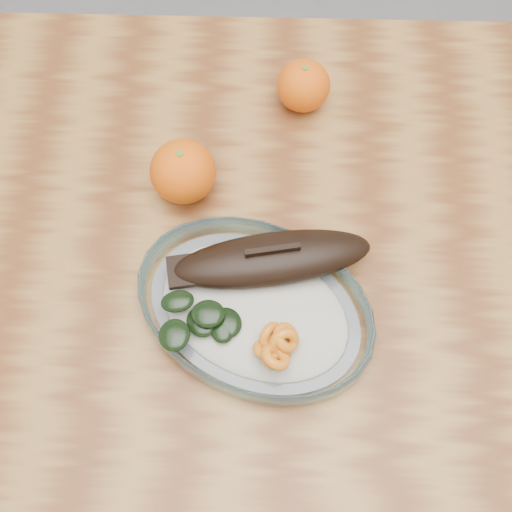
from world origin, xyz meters
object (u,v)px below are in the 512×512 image
orange_left (183,172)px  orange_right (303,86)px  dining_table (282,309)px  plated_meal (255,304)px

orange_left → orange_right: bearing=43.4°
dining_table → orange_right: size_ratio=17.76×
orange_right → plated_meal: bearing=-100.4°
orange_right → dining_table: bearing=-94.6°
plated_meal → orange_left: (-0.09, 0.16, 0.02)m
dining_table → orange_left: bearing=136.1°
plated_meal → orange_right: 0.30m
plated_meal → orange_right: size_ratio=9.54×
orange_right → orange_left: bearing=-136.6°
plated_meal → orange_left: bearing=144.3°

